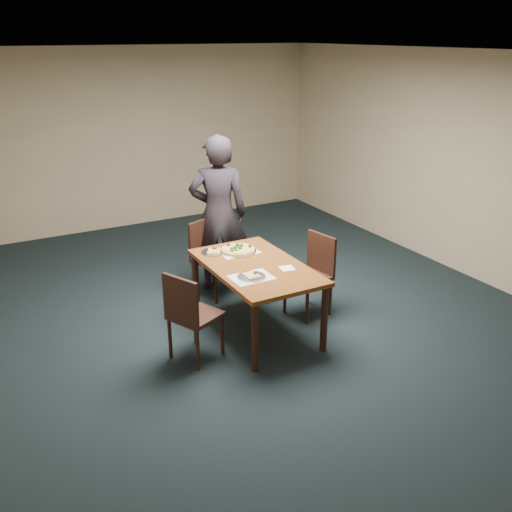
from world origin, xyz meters
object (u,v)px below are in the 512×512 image
slice_plate_near (252,276)px  diner (218,214)px  chair_left (190,312)px  chair_right (314,270)px  slice_plate_far (214,252)px  pizza_pan (238,249)px  dining_table (256,273)px  chair_far (209,253)px

slice_plate_near → diner: bearing=77.3°
diner → chair_left: bearing=78.4°
chair_right → slice_plate_far: 1.13m
chair_right → chair_left: bearing=-89.8°
chair_left → pizza_pan: bearing=-77.1°
dining_table → diner: diner is taller
chair_far → dining_table: bearing=-111.7°
chair_left → chair_right: same height
dining_table → chair_right: chair_right is taller
chair_left → chair_right: (1.61, 0.30, 0.00)m
diner → slice_plate_far: (-0.37, -0.66, -0.19)m
pizza_pan → slice_plate_far: pizza_pan is taller
chair_far → diner: bearing=3.2°
slice_plate_near → dining_table: bearing=53.5°
pizza_pan → slice_plate_far: 0.26m
slice_plate_far → slice_plate_near: bearing=-87.0°
dining_table → pizza_pan: pizza_pan is taller
dining_table → slice_plate_near: 0.33m
dining_table → diner: bearing=83.4°
chair_far → chair_right: same height
chair_left → slice_plate_near: size_ratio=3.25×
chair_right → slice_plate_near: bearing=-81.5°
chair_left → chair_far: bearing=-55.9°
chair_far → slice_plate_far: chair_far is taller
chair_left → diner: bearing=-59.4°
chair_left → diner: size_ratio=0.48×
chair_right → pizza_pan: chair_right is taller
slice_plate_near → slice_plate_far: (-0.04, 0.79, -0.00)m
dining_table → slice_plate_near: slice_plate_near is taller
slice_plate_far → dining_table: bearing=-66.7°
dining_table → pizza_pan: size_ratio=3.72×
chair_left → slice_plate_far: size_ratio=3.25×
slice_plate_near → slice_plate_far: slice_plate_near is taller
pizza_pan → chair_far: bearing=94.7°
chair_left → slice_plate_near: bearing=-117.3°
chair_right → pizza_pan: (-0.76, 0.36, 0.26)m
chair_far → pizza_pan: (0.05, -0.66, 0.26)m
diner → slice_plate_near: bearing=100.3°
dining_table → slice_plate_near: size_ratio=5.36×
chair_far → slice_plate_near: bearing=-120.0°
chair_far → chair_left: (-0.80, -1.32, 0.00)m
dining_table → diner: (0.14, 1.19, 0.29)m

